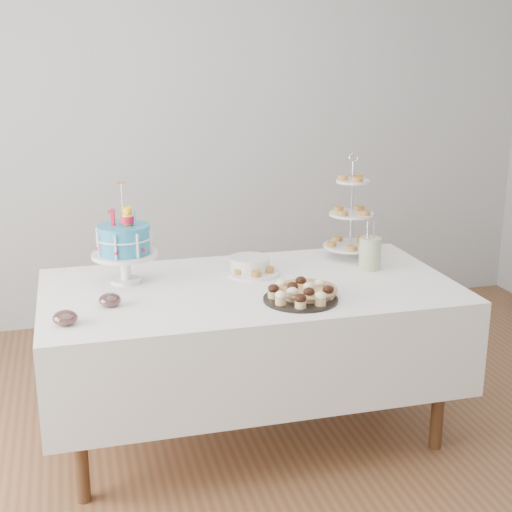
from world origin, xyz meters
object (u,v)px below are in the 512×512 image
object	(u,v)px
birthday_cake	(125,256)
plate_stack	(250,265)
tiered_stand	(351,215)
cupcake_tray	(301,293)
pastry_plate	(254,271)
jam_bowl_b	(110,300)
table	(250,330)
pie	(307,291)
jam_bowl_a	(65,318)
utensil_pitcher	(370,252)

from	to	relation	value
birthday_cake	plate_stack	xyz separation A→B (m)	(0.61, 0.01, -0.09)
birthday_cake	tiered_stand	bearing A→B (deg)	28.08
cupcake_tray	pastry_plate	size ratio (longest dim) A/B	1.26
pastry_plate	jam_bowl_b	world-z (taller)	jam_bowl_b
table	pie	size ratio (longest dim) A/B	6.86
jam_bowl_a	utensil_pitcher	size ratio (longest dim) A/B	0.41
cupcake_tray	pie	xyz separation A→B (m)	(0.04, 0.05, -0.01)
table	pastry_plate	xyz separation A→B (m)	(0.06, 0.16, 0.24)
jam_bowl_a	jam_bowl_b	xyz separation A→B (m)	(0.19, 0.17, -0.00)
table	birthday_cake	size ratio (longest dim) A/B	4.03
jam_bowl_b	jam_bowl_a	bearing A→B (deg)	-137.23
table	tiered_stand	size ratio (longest dim) A/B	3.46
pie	jam_bowl_a	world-z (taller)	jam_bowl_a
jam_bowl_a	table	bearing A→B (deg)	19.35
pie	pastry_plate	world-z (taller)	pie
jam_bowl_a	jam_bowl_b	world-z (taller)	jam_bowl_a
pie	table	bearing A→B (deg)	133.57
jam_bowl_b	tiered_stand	bearing A→B (deg)	18.80
plate_stack	pastry_plate	size ratio (longest dim) A/B	0.76
plate_stack	pastry_plate	distance (m)	0.04
cupcake_tray	plate_stack	bearing A→B (deg)	103.78
birthday_cake	pastry_plate	world-z (taller)	birthday_cake
pie	tiered_stand	distance (m)	0.71
cupcake_tray	pie	size ratio (longest dim) A/B	1.19
pastry_plate	jam_bowl_a	size ratio (longest dim) A/B	2.61
plate_stack	utensil_pitcher	world-z (taller)	utensil_pitcher
pie	jam_bowl_a	bearing A→B (deg)	-175.78
plate_stack	jam_bowl_a	world-z (taller)	plate_stack
plate_stack	tiered_stand	bearing A→B (deg)	11.70
birthday_cake	pastry_plate	size ratio (longest dim) A/B	1.81
tiered_stand	jam_bowl_a	world-z (taller)	tiered_stand
cupcake_tray	tiered_stand	bearing A→B (deg)	51.08
jam_bowl_a	utensil_pitcher	xyz separation A→B (m)	(1.49, 0.39, 0.06)
table	pie	xyz separation A→B (m)	(0.21, -0.22, 0.25)
pastry_plate	utensil_pitcher	world-z (taller)	utensil_pitcher
birthday_cake	plate_stack	distance (m)	0.61
table	utensil_pitcher	distance (m)	0.73
jam_bowl_a	jam_bowl_b	bearing A→B (deg)	42.77
birthday_cake	utensil_pitcher	distance (m)	1.21
tiered_stand	utensil_pitcher	world-z (taller)	tiered_stand
pastry_plate	utensil_pitcher	xyz separation A→B (m)	(0.59, -0.06, 0.07)
pastry_plate	cupcake_tray	bearing A→B (deg)	-76.43
cupcake_tray	plate_stack	distance (m)	0.47
pie	plate_stack	world-z (taller)	plate_stack
pie	utensil_pitcher	distance (m)	0.54
cupcake_tray	birthday_cake	bearing A→B (deg)	147.74
pie	utensil_pitcher	bearing A→B (deg)	35.25
cupcake_tray	tiered_stand	xyz separation A→B (m)	(0.47, 0.58, 0.19)
plate_stack	pastry_plate	world-z (taller)	plate_stack
jam_bowl_a	tiered_stand	bearing A→B (deg)	22.53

